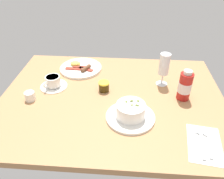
# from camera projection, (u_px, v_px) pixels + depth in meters

# --- Properties ---
(ground_plane) EXTENTS (1.10, 0.84, 0.03)m
(ground_plane) POSITION_uv_depth(u_px,v_px,m) (112.00, 99.00, 1.13)
(ground_plane) COLOR #B27F51
(porridge_bowl) EXTENTS (0.21, 0.21, 0.08)m
(porridge_bowl) POSITION_uv_depth(u_px,v_px,m) (131.00, 112.00, 0.97)
(porridge_bowl) COLOR white
(porridge_bowl) RESTS_ON ground_plane
(cutlery_setting) EXTENTS (0.15, 0.21, 0.01)m
(cutlery_setting) POSITION_uv_depth(u_px,v_px,m) (204.00, 143.00, 0.87)
(cutlery_setting) COLOR white
(cutlery_setting) RESTS_ON ground_plane
(coffee_cup) EXTENTS (0.14, 0.14, 0.06)m
(coffee_cup) POSITION_uv_depth(u_px,v_px,m) (53.00, 82.00, 1.18)
(coffee_cup) COLOR white
(coffee_cup) RESTS_ON ground_plane
(creamer_jug) EXTENTS (0.06, 0.05, 0.05)m
(creamer_jug) POSITION_uv_depth(u_px,v_px,m) (30.00, 96.00, 1.09)
(creamer_jug) COLOR white
(creamer_jug) RESTS_ON ground_plane
(wine_glass) EXTENTS (0.06, 0.06, 0.18)m
(wine_glass) POSITION_uv_depth(u_px,v_px,m) (164.00, 66.00, 1.15)
(wine_glass) COLOR white
(wine_glass) RESTS_ON ground_plane
(jam_jar) EXTENTS (0.06, 0.06, 0.05)m
(jam_jar) POSITION_uv_depth(u_px,v_px,m) (104.00, 86.00, 1.15)
(jam_jar) COLOR #3C2B0B
(jam_jar) RESTS_ON ground_plane
(sauce_bottle_red) EXTENTS (0.06, 0.06, 0.16)m
(sauce_bottle_red) POSITION_uv_depth(u_px,v_px,m) (185.00, 86.00, 1.07)
(sauce_bottle_red) COLOR #B21E19
(sauce_bottle_red) RESTS_ON ground_plane
(breakfast_plate) EXTENTS (0.24, 0.24, 0.04)m
(breakfast_plate) POSITION_uv_depth(u_px,v_px,m) (81.00, 68.00, 1.34)
(breakfast_plate) COLOR white
(breakfast_plate) RESTS_ON ground_plane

